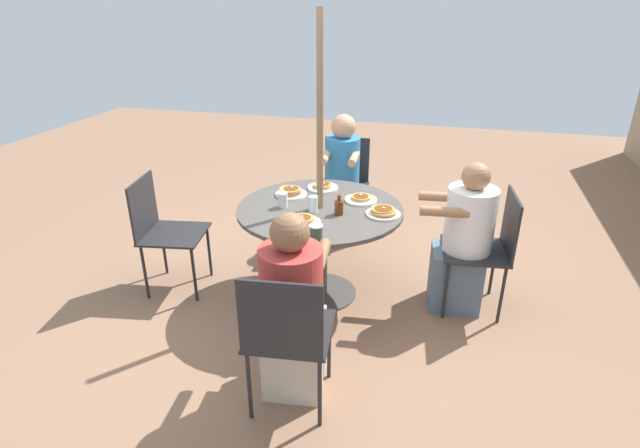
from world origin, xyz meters
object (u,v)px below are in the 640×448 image
patio_table (320,223)px  patio_chair_east (287,331)px  patio_chair_west (345,179)px  pancake_plate_a (323,187)px  pancake_plate_d (303,221)px  pancake_plate_b (361,199)px  coffee_cup (316,232)px  drinking_glass_b (313,204)px  diner_east (293,313)px  syrup_bottle (339,207)px  drinking_glass_a (283,200)px  patio_chair_north (162,226)px  diner_west (342,182)px  patio_chair_south (488,244)px  pancake_plate_e (291,192)px  diner_south (463,244)px  pancake_plate_c (383,212)px

patio_table → patio_chair_east: patio_chair_east is taller
patio_chair_east → patio_chair_west: 2.48m
pancake_plate_a → pancake_plate_d: bearing=3.0°
pancake_plate_b → patio_table: bearing=-53.4°
patio_chair_west → pancake_plate_a: 0.89m
coffee_cup → drinking_glass_b: 0.44m
patio_chair_east → pancake_plate_a: patio_chair_east is taller
diner_east → syrup_bottle: (-0.96, 0.05, 0.27)m
syrup_bottle → pancake_plate_b: bearing=160.2°
drinking_glass_a → drinking_glass_b: drinking_glass_b is taller
pancake_plate_a → patio_chair_north: bearing=-63.0°
diner_west → drinking_glass_b: bearing=88.6°
patio_chair_south → patio_chair_west: bearing=43.7°
pancake_plate_a → pancake_plate_d: pancake_plate_d is taller
pancake_plate_a → drinking_glass_b: drinking_glass_b is taller
patio_chair_north → syrup_bottle: 1.42m
patio_table → pancake_plate_e: bearing=-121.7°
patio_chair_south → diner_south: 0.18m
patio_table → pancake_plate_a: (-0.38, -0.08, 0.15)m
pancake_plate_c → drinking_glass_a: (0.04, -0.74, 0.03)m
drinking_glass_b → patio_chair_south: bearing=100.6°
patio_table → drinking_glass_b: size_ratio=10.00×
patio_chair_south → diner_south: (0.02, -0.18, -0.02)m
diner_west → coffee_cup: (1.59, 0.18, 0.23)m
syrup_bottle → drinking_glass_a: 0.43m
pancake_plate_b → drinking_glass_b: bearing=-43.8°
pancake_plate_c → pancake_plate_a: bearing=-126.3°
diner_south → pancake_plate_d: (0.42, -1.10, 0.25)m
patio_chair_east → coffee_cup: size_ratio=9.25×
diner_west → pancake_plate_d: diner_west is taller
patio_chair_east → pancake_plate_b: 1.46m
pancake_plate_b → patio_chair_west: bearing=-161.6°
diner_west → patio_chair_north: bearing=44.1°
pancake_plate_c → drinking_glass_b: (0.08, -0.50, 0.04)m
diner_west → syrup_bottle: size_ratio=8.20×
patio_chair_west → pancake_plate_d: size_ratio=3.74×
diner_east → syrup_bottle: diner_east is taller
patio_chair_west → syrup_bottle: patio_chair_west is taller
diner_south → patio_chair_west: bearing=39.0°
drinking_glass_b → syrup_bottle: bearing=93.6°
pancake_plate_b → patio_chair_east: bearing=-5.3°
drinking_glass_b → patio_chair_east: bearing=8.1°
pancake_plate_a → diner_east: bearing=7.8°
patio_chair_west → pancake_plate_c: size_ratio=3.74×
patio_chair_east → drinking_glass_b: patio_chair_east is taller
diner_east → patio_chair_west: bearing=88.4°
patio_chair_north → patio_chair_south: (-0.34, 2.46, 0.00)m
patio_chair_south → patio_chair_east: bearing=135.2°
diner_east → pancake_plate_a: bearing=91.4°
patio_chair_east → drinking_glass_b: 1.17m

